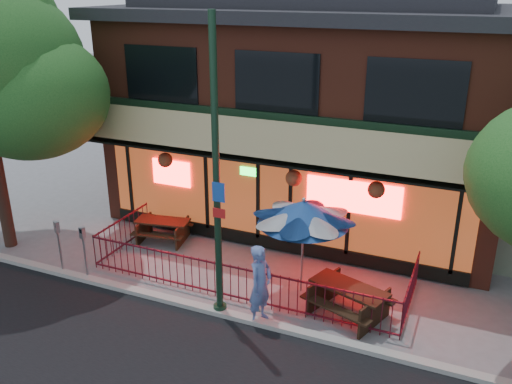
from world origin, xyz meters
TOP-DOWN VIEW (x-y plane):
  - ground at (0.00, 0.00)m, footprint 80.00×80.00m
  - curb at (0.00, -0.50)m, footprint 80.00×0.25m
  - restaurant_building at (0.00, 7.11)m, footprint 12.96×9.49m
  - patio_fence at (0.00, 0.50)m, footprint 8.44×2.62m
  - street_light at (0.00, -0.40)m, footprint 0.43×0.32m
  - picnic_table_left at (-3.38, 2.40)m, footprint 1.83×1.53m
  - picnic_table_right at (2.88, 0.70)m, footprint 2.20×1.94m
  - patio_umbrella at (1.49, 1.32)m, footprint 2.28×2.28m
  - pedestrian at (1.04, -0.35)m, footprint 0.59×0.79m
  - parking_meter_near at (-4.00, -0.40)m, footprint 0.15×0.14m
  - parking_meter_far at (-4.85, -0.40)m, footprint 0.17×0.16m

SIDE VIEW (x-z plane):
  - ground at x=0.00m, z-range 0.00..0.00m
  - curb at x=0.00m, z-range 0.00..0.12m
  - picnic_table_left at x=-3.38m, z-range 0.11..0.81m
  - picnic_table_right at x=2.88m, z-range 0.12..0.91m
  - patio_fence at x=0.00m, z-range 0.13..1.13m
  - pedestrian at x=1.04m, z-range 0.00..1.96m
  - parking_meter_near at x=-4.00m, z-range 0.27..1.81m
  - parking_meter_far at x=-4.85m, z-range 0.27..1.82m
  - patio_umbrella at x=1.49m, z-range 0.92..3.52m
  - street_light at x=0.00m, z-range -0.35..6.65m
  - restaurant_building at x=0.00m, z-range 0.10..8.15m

